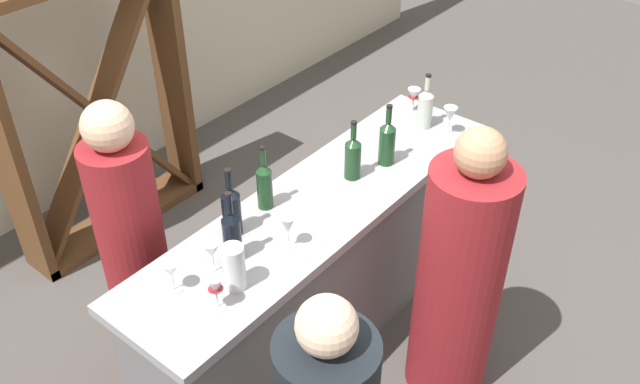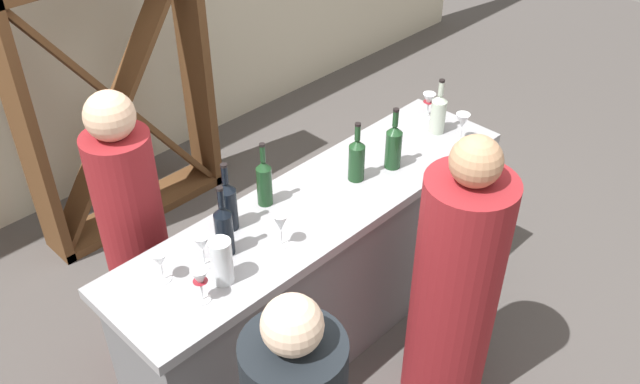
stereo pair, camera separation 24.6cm
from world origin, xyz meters
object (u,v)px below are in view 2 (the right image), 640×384
(wine_glass_far_right, at_px, (429,101))
(wine_glass_near_right, at_px, (281,224))
(wine_bottle_center_olive_green, at_px, (264,181))
(wine_bottle_leftmost_near_black, at_px, (224,229))
(wine_bottle_rightmost_olive_green, at_px, (394,145))
(wine_glass_near_left, at_px, (462,122))
(wine_bottle_far_right_clear_pale, at_px, (438,113))
(wine_glass_far_center, at_px, (160,260))
(wine_rack, at_px, (118,103))
(person_right_guest, at_px, (137,245))
(wine_glass_far_left, at_px, (202,244))
(water_pitcher, at_px, (222,261))
(person_left_guest, at_px, (455,291))
(wine_glass_near_center, at_px, (200,280))
(wine_bottle_second_right_olive_green, at_px, (356,158))
(wine_bottle_second_left_near_black, at_px, (228,204))

(wine_glass_far_right, bearing_deg, wine_glass_near_right, -170.61)
(wine_bottle_center_olive_green, xyz_separation_m, wine_glass_far_right, (1.16, -0.05, -0.02))
(wine_bottle_leftmost_near_black, height_order, wine_bottle_rightmost_olive_green, wine_bottle_leftmost_near_black)
(wine_glass_near_left, bearing_deg, wine_glass_far_right, 74.41)
(wine_bottle_far_right_clear_pale, xyz_separation_m, wine_glass_far_center, (-1.70, 0.10, -0.01))
(wine_rack, xyz_separation_m, person_right_guest, (-0.60, -1.08, -0.11))
(wine_glass_far_left, bearing_deg, wine_rack, 70.29)
(wine_bottle_center_olive_green, height_order, water_pitcher, wine_bottle_center_olive_green)
(wine_glass_near_left, xyz_separation_m, person_left_guest, (-0.69, -0.50, -0.38))
(wine_glass_near_center, relative_size, wine_glass_far_right, 1.09)
(wine_bottle_second_right_olive_green, xyz_separation_m, wine_glass_near_center, (-1.03, -0.13, -0.01))
(wine_glass_near_left, bearing_deg, person_left_guest, -143.86)
(wine_bottle_center_olive_green, xyz_separation_m, wine_glass_near_left, (1.08, -0.33, -0.01))
(wine_glass_near_right, distance_m, wine_glass_far_center, 0.52)
(wine_glass_near_left, height_order, wine_glass_near_center, wine_glass_near_left)
(wine_glass_near_left, relative_size, wine_glass_far_left, 1.03)
(wine_glass_far_center, relative_size, water_pitcher, 0.70)
(wine_glass_near_center, height_order, wine_glass_far_left, wine_glass_near_center)
(wine_rack, relative_size, wine_glass_far_center, 11.72)
(wine_bottle_center_olive_green, distance_m, wine_bottle_second_right_olive_green, 0.47)
(wine_rack, bearing_deg, person_left_guest, -83.37)
(wine_bottle_center_olive_green, xyz_separation_m, wine_bottle_rightmost_olive_green, (0.65, -0.23, 0.00))
(wine_rack, height_order, water_pitcher, wine_rack)
(wine_glass_near_right, bearing_deg, wine_glass_near_left, -2.72)
(wine_bottle_rightmost_olive_green, xyz_separation_m, wine_glass_far_left, (-1.10, 0.09, -0.01))
(wine_bottle_center_olive_green, distance_m, person_left_guest, 1.00)
(wine_glass_near_center, bearing_deg, wine_bottle_rightmost_olive_green, 3.04)
(wine_rack, xyz_separation_m, wine_bottle_leftmost_near_black, (-0.47, -1.62, 0.23))
(wine_glass_near_right, xyz_separation_m, wine_glass_far_right, (1.30, 0.22, -0.01))
(wine_glass_far_right, bearing_deg, wine_bottle_center_olive_green, 177.38)
(wine_bottle_second_right_olive_green, height_order, water_pitcher, wine_bottle_second_right_olive_green)
(wine_glass_near_left, bearing_deg, wine_bottle_second_left_near_black, 166.73)
(wine_bottle_rightmost_olive_green, height_order, wine_glass_far_right, wine_bottle_rightmost_olive_green)
(wine_glass_near_right, bearing_deg, wine_glass_far_left, 156.73)
(wine_bottle_leftmost_near_black, relative_size, wine_glass_near_right, 2.09)
(wine_rack, bearing_deg, wine_glass_far_left, -109.71)
(wine_bottle_second_right_olive_green, bearing_deg, wine_glass_near_right, -169.94)
(wine_bottle_second_left_near_black, relative_size, wine_glass_near_left, 2.09)
(wine_bottle_second_right_olive_green, distance_m, wine_glass_far_left, 0.90)
(wine_bottle_leftmost_near_black, relative_size, wine_glass_far_right, 2.35)
(wine_bottle_center_olive_green, distance_m, wine_glass_near_center, 0.66)
(wine_glass_near_right, bearing_deg, wine_bottle_second_left_near_black, 107.90)
(wine_glass_far_center, bearing_deg, person_right_guest, 72.57)
(wine_bottle_second_left_near_black, height_order, wine_glass_far_right, wine_bottle_second_left_near_black)
(wine_rack, relative_size, wine_glass_near_left, 10.44)
(wine_bottle_rightmost_olive_green, height_order, water_pitcher, wine_bottle_rightmost_olive_green)
(wine_glass_near_center, xyz_separation_m, person_left_guest, (0.98, -0.54, -0.37))
(wine_glass_far_right, distance_m, person_left_guest, 1.15)
(wine_bottle_second_left_near_black, height_order, water_pitcher, wine_bottle_second_left_near_black)
(wine_rack, bearing_deg, wine_glass_near_left, -62.07)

